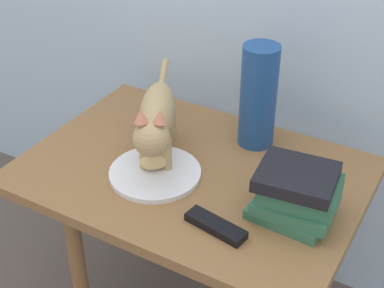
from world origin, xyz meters
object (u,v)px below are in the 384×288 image
Objects in this scene: green_vase at (258,96)px; side_table at (192,194)px; plate at (155,173)px; cat at (156,118)px; book_stack at (297,194)px; tv_remote at (216,226)px; bread_roll at (155,159)px.

side_table is at bearing -113.40° from green_vase.
green_vase is (0.16, 0.27, 0.14)m from plate.
book_stack is (0.40, -0.03, -0.07)m from cat.
green_vase is at bearing 48.37° from cat.
cat is 0.41m from book_stack.
green_vase is (-0.21, 0.25, 0.08)m from book_stack.
tv_remote is at bearing -32.28° from cat.
side_table is 2.02× the size of cat.
plate is 2.97× the size of bread_roll.
bread_roll is at bearing 120.20° from plate.
bread_roll is 0.38m from book_stack.
bread_roll is at bearing 163.34° from tv_remote.
side_table is 5.84× the size of tv_remote.
side_table is at bearing 44.93° from plate.
side_table is 0.24m from cat.
side_table is 4.37× the size of book_stack.
book_stack reaches higher than plate.
book_stack is at bearing 53.28° from tv_remote.
plate is at bearing -135.07° from side_table.
plate is at bearing 165.30° from tv_remote.
book_stack is 0.69× the size of green_vase.
bread_roll reaches higher than plate.
plate is 0.25m from tv_remote.
side_table is at bearing 172.07° from book_stack.
cat reaches higher than plate.
bread_roll is at bearing -177.81° from book_stack.
book_stack is at bearing -4.78° from cat.
side_table is 3.02× the size of green_vase.
side_table is at bearing 142.45° from tv_remote.
book_stack is at bearing -7.93° from side_table.
cat is 1.50× the size of green_vase.
green_vase is at bearing 59.97° from plate.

